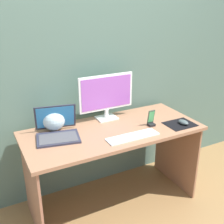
{
  "coord_description": "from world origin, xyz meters",
  "views": [
    {
      "loc": [
        -0.96,
        -1.84,
        1.73
      ],
      "look_at": [
        -0.02,
        -0.02,
        0.9
      ],
      "focal_mm": 44.56,
      "sensor_mm": 36.0,
      "label": 1
    }
  ],
  "objects_px": {
    "monitor": "(106,95)",
    "laptop": "(57,131)",
    "fishbowl": "(54,119)",
    "keyboard_external": "(133,137)",
    "mouse": "(183,122)",
    "phone_in_dock": "(151,120)"
  },
  "relations": [
    {
      "from": "fishbowl",
      "to": "mouse",
      "type": "xyz_separation_m",
      "value": [
        1.01,
        -0.41,
        -0.07
      ]
    },
    {
      "from": "monitor",
      "to": "fishbowl",
      "type": "bearing_deg",
      "value": -179.46
    },
    {
      "from": "monitor",
      "to": "fishbowl",
      "type": "xyz_separation_m",
      "value": [
        -0.48,
        -0.0,
        -0.13
      ]
    },
    {
      "from": "laptop",
      "to": "phone_in_dock",
      "type": "relative_size",
      "value": 2.71
    },
    {
      "from": "keyboard_external",
      "to": "phone_in_dock",
      "type": "distance_m",
      "value": 0.28
    },
    {
      "from": "laptop",
      "to": "fishbowl",
      "type": "height_order",
      "value": "laptop"
    },
    {
      "from": "laptop",
      "to": "monitor",
      "type": "bearing_deg",
      "value": 15.74
    },
    {
      "from": "phone_in_dock",
      "to": "keyboard_external",
      "type": "bearing_deg",
      "value": -155.46
    },
    {
      "from": "laptop",
      "to": "mouse",
      "type": "distance_m",
      "value": 1.06
    },
    {
      "from": "fishbowl",
      "to": "keyboard_external",
      "type": "distance_m",
      "value": 0.66
    },
    {
      "from": "laptop",
      "to": "keyboard_external",
      "type": "distance_m",
      "value": 0.59
    },
    {
      "from": "monitor",
      "to": "mouse",
      "type": "relative_size",
      "value": 5.07
    },
    {
      "from": "keyboard_external",
      "to": "mouse",
      "type": "xyz_separation_m",
      "value": [
        0.51,
        0.0,
        0.02
      ]
    },
    {
      "from": "laptop",
      "to": "keyboard_external",
      "type": "xyz_separation_m",
      "value": [
        0.52,
        -0.28,
        -0.04
      ]
    },
    {
      "from": "monitor",
      "to": "fishbowl",
      "type": "height_order",
      "value": "monitor"
    },
    {
      "from": "monitor",
      "to": "keyboard_external",
      "type": "distance_m",
      "value": 0.47
    },
    {
      "from": "laptop",
      "to": "keyboard_external",
      "type": "bearing_deg",
      "value": -28.69
    },
    {
      "from": "monitor",
      "to": "keyboard_external",
      "type": "xyz_separation_m",
      "value": [
        0.02,
        -0.42,
        -0.22
      ]
    },
    {
      "from": "keyboard_external",
      "to": "phone_in_dock",
      "type": "height_order",
      "value": "phone_in_dock"
    },
    {
      "from": "monitor",
      "to": "laptop",
      "type": "xyz_separation_m",
      "value": [
        -0.5,
        -0.14,
        -0.17
      ]
    },
    {
      "from": "monitor",
      "to": "keyboard_external",
      "type": "relative_size",
      "value": 1.19
    },
    {
      "from": "monitor",
      "to": "laptop",
      "type": "relative_size",
      "value": 1.34
    }
  ]
}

